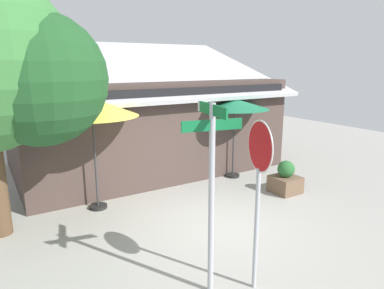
{
  "coord_description": "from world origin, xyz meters",
  "views": [
    {
      "loc": [
        -4.18,
        -5.89,
        3.54
      ],
      "look_at": [
        0.21,
        1.2,
        1.6
      ],
      "focal_mm": 32.45,
      "sensor_mm": 36.0,
      "label": 1
    }
  ],
  "objects_px": {
    "street_sign_post": "(212,180)",
    "patio_umbrella_mustard_left": "(92,108)",
    "patio_umbrella_forest_green_center": "(235,105)",
    "stop_sign": "(259,174)",
    "sidewalk_planter": "(285,180)"
  },
  "relations": [
    {
      "from": "street_sign_post",
      "to": "patio_umbrella_forest_green_center",
      "type": "height_order",
      "value": "street_sign_post"
    },
    {
      "from": "stop_sign",
      "to": "patio_umbrella_mustard_left",
      "type": "distance_m",
      "value": 4.66
    },
    {
      "from": "sidewalk_planter",
      "to": "patio_umbrella_forest_green_center",
      "type": "bearing_deg",
      "value": 101.61
    },
    {
      "from": "street_sign_post",
      "to": "patio_umbrella_forest_green_center",
      "type": "relative_size",
      "value": 1.17
    },
    {
      "from": "street_sign_post",
      "to": "patio_umbrella_mustard_left",
      "type": "bearing_deg",
      "value": 97.39
    },
    {
      "from": "patio_umbrella_mustard_left",
      "to": "sidewalk_planter",
      "type": "height_order",
      "value": "patio_umbrella_mustard_left"
    },
    {
      "from": "stop_sign",
      "to": "patio_umbrella_forest_green_center",
      "type": "bearing_deg",
      "value": 55.16
    },
    {
      "from": "street_sign_post",
      "to": "patio_umbrella_mustard_left",
      "type": "distance_m",
      "value": 4.25
    },
    {
      "from": "street_sign_post",
      "to": "patio_umbrella_mustard_left",
      "type": "relative_size",
      "value": 1.06
    },
    {
      "from": "street_sign_post",
      "to": "sidewalk_planter",
      "type": "bearing_deg",
      "value": 30.1
    },
    {
      "from": "stop_sign",
      "to": "patio_umbrella_mustard_left",
      "type": "relative_size",
      "value": 0.97
    },
    {
      "from": "stop_sign",
      "to": "patio_umbrella_forest_green_center",
      "type": "height_order",
      "value": "stop_sign"
    },
    {
      "from": "patio_umbrella_mustard_left",
      "to": "patio_umbrella_forest_green_center",
      "type": "bearing_deg",
      "value": 2.54
    },
    {
      "from": "stop_sign",
      "to": "patio_umbrella_mustard_left",
      "type": "xyz_separation_m",
      "value": [
        -1.2,
        4.47,
        0.6
      ]
    },
    {
      "from": "street_sign_post",
      "to": "stop_sign",
      "type": "bearing_deg",
      "value": -24.72
    }
  ]
}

